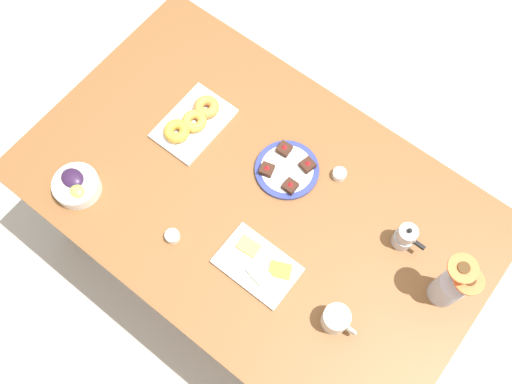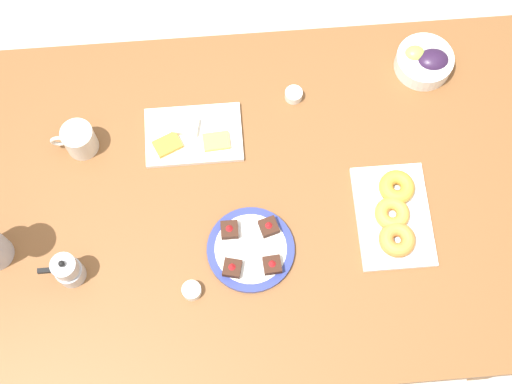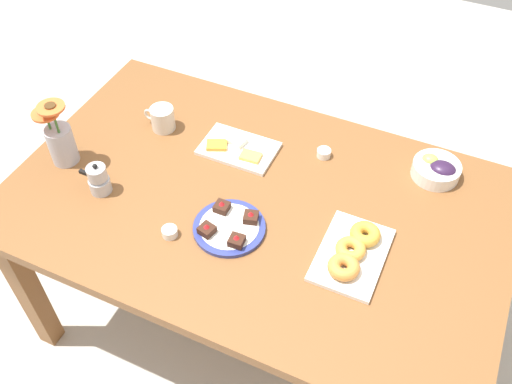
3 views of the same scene
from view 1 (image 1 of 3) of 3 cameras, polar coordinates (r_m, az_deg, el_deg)
name	(u,v)px [view 1 (image 1 of 3)]	position (r m, az deg, el deg)	size (l,w,h in m)	color
ground_plane	(256,256)	(2.65, 0.00, -6.44)	(6.00, 6.00, 0.00)	#B7B2A8
dining_table	(256,205)	(2.02, 0.00, -1.35)	(1.60, 1.00, 0.74)	brown
coffee_mug	(336,319)	(1.80, 8.02, -12.48)	(0.12, 0.09, 0.09)	beige
grape_bowl	(76,185)	(2.02, -17.53, 0.65)	(0.16, 0.16, 0.07)	white
cheese_platter	(259,265)	(1.86, 0.25, -7.34)	(0.26, 0.17, 0.03)	white
croissant_platter	(193,121)	(2.06, -6.31, 7.04)	(0.19, 0.28, 0.05)	white
jam_cup_honey	(339,174)	(1.98, 8.35, 1.79)	(0.05, 0.05, 0.03)	white
jam_cup_berry	(172,236)	(1.90, -8.35, -4.38)	(0.05, 0.05, 0.03)	white
dessert_plate	(287,169)	(1.98, 3.11, 2.28)	(0.22, 0.22, 0.05)	navy
flower_vase	(450,287)	(1.86, 18.81, -8.97)	(0.13, 0.10, 0.25)	#B2B2BC
moka_pot	(405,237)	(1.91, 14.69, -4.35)	(0.11, 0.07, 0.12)	#B7B7BC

